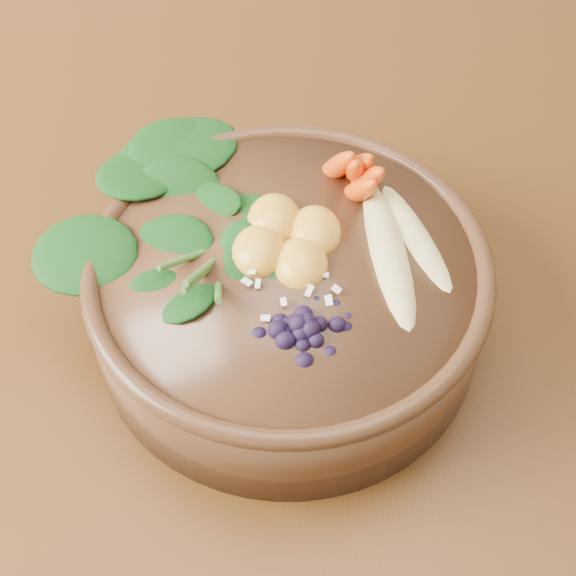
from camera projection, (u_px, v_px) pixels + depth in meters
The scene contains 9 objects.
ground at pixel (308, 542), 1.33m from camera, with size 4.00×4.00×0.00m, color #381E0F.
dining_table at pixel (321, 301), 0.81m from camera, with size 1.60×0.90×0.75m.
stoneware_bowl at pixel (288, 296), 0.65m from camera, with size 0.31×0.31×0.08m, color #4E301B.
kale_heap at pixel (214, 187), 0.63m from camera, with size 0.21×0.18×0.05m, color #0F4511, non-canonical shape.
carrot_cluster at pixel (342, 138), 0.64m from camera, with size 0.07×0.07×0.09m, color #D7410E, non-canonical shape.
banana_halves at pixel (404, 231), 0.61m from camera, with size 0.10×0.18×0.03m.
mandarin_cluster at pixel (287, 227), 0.61m from camera, with size 0.09×0.10×0.03m, color gold, non-canonical shape.
blueberry_pile at pixel (307, 312), 0.56m from camera, with size 0.15×0.11×0.04m, color black, non-canonical shape.
coconut_flakes at pixel (295, 280), 0.60m from camera, with size 0.10×0.08×0.01m, color white, non-canonical shape.
Camera 1 is at (-0.00, -0.50, 1.30)m, focal length 50.00 mm.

